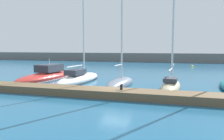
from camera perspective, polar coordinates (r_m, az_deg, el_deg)
ground_plane at (r=18.62m, az=0.89°, el=-5.97°), size 120.00×120.00×0.00m
dock_pier at (r=17.11m, az=-0.50°, el=-6.01°), size 26.47×2.09×0.59m
breakwater_seawall at (r=60.72m, az=11.79°, el=3.20°), size 108.00×2.13×2.44m
motorboat_red_nearest at (r=27.92m, az=-16.77°, el=-1.41°), size 3.75×10.00×2.82m
sailboat_white_second at (r=24.51m, az=-8.61°, el=-2.14°), size 2.76×8.72×13.76m
sailboat_slate_third at (r=22.02m, az=2.11°, el=-3.16°), size 2.40×6.45×14.09m
sailboat_sand_fourth at (r=21.39m, az=15.13°, el=-3.62°), size 2.13×6.90×13.81m
mooring_buoy_yellow at (r=47.08m, az=20.18°, el=0.78°), size 0.63×0.63×0.63m
mooring_buoy_white at (r=51.14m, az=15.63°, el=1.29°), size 0.67×0.67×0.67m
dock_bollard at (r=16.78m, az=2.44°, el=-4.45°), size 0.20×0.20×0.44m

